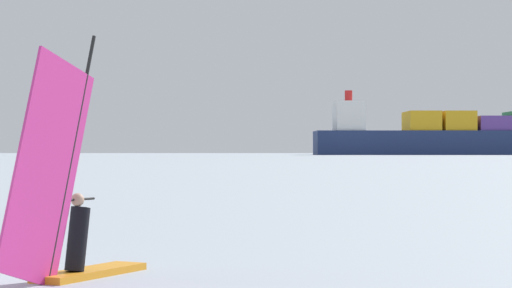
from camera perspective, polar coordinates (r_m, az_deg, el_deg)
windsurfer at (r=16.80m, az=-10.43°, el=-4.01°), size 1.35×3.51×4.12m
cargo_ship at (r=553.77m, az=11.00°, el=0.46°), size 151.59×60.95×34.25m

